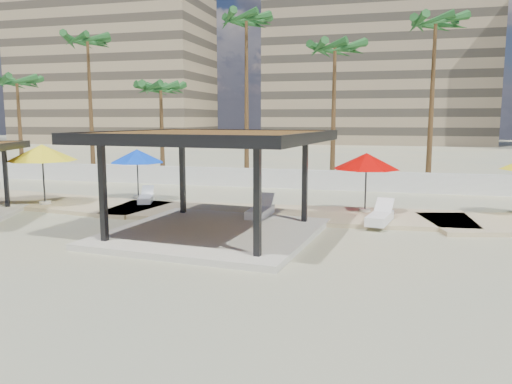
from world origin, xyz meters
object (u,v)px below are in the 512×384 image
(lounger_b, at_px, (260,211))
(lounger_c, at_px, (380,217))
(lounger_a, at_px, (146,198))
(umbrella_c, at_px, (366,161))
(pavilion_central, at_px, (213,174))

(lounger_b, xyz_separation_m, lounger_c, (4.97, -0.00, -0.00))
(lounger_b, height_order, lounger_c, lounger_b)
(lounger_a, bearing_deg, lounger_c, -120.84)
(umbrella_c, relative_size, lounger_b, 1.49)
(lounger_a, bearing_deg, pavilion_central, -154.40)
(pavilion_central, distance_m, umbrella_c, 7.59)
(umbrella_c, distance_m, lounger_b, 5.25)
(pavilion_central, height_order, lounger_b, pavilion_central)
(pavilion_central, distance_m, lounger_b, 3.86)
(lounger_a, bearing_deg, lounger_b, -128.76)
(umbrella_c, xyz_separation_m, lounger_b, (-4.27, -2.27, -2.05))
(umbrella_c, bearing_deg, lounger_b, -151.95)
(umbrella_c, xyz_separation_m, lounger_a, (-10.77, -0.04, -2.09))
(pavilion_central, relative_size, lounger_c, 3.54)
(lounger_a, relative_size, lounger_c, 0.85)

